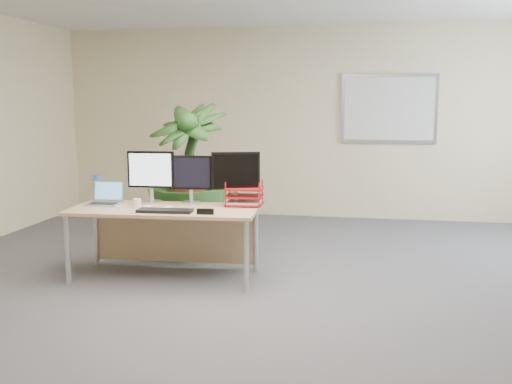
% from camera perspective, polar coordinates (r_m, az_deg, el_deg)
% --- Properties ---
extents(floor, '(8.00, 8.00, 0.00)m').
position_cam_1_polar(floor, '(4.54, -0.90, -12.08)').
color(floor, '#47474C').
rests_on(floor, ground).
extents(back_wall, '(7.00, 0.04, 2.70)m').
position_cam_1_polar(back_wall, '(8.20, 4.63, 6.91)').
color(back_wall, beige).
rests_on(back_wall, floor).
extents(whiteboard, '(1.30, 0.04, 0.95)m').
position_cam_1_polar(whiteboard, '(8.13, 13.15, 8.10)').
color(whiteboard, '#B0B0B5').
rests_on(whiteboard, back_wall).
extents(desk, '(1.76, 0.81, 0.66)m').
position_cam_1_polar(desk, '(5.46, -8.85, -2.83)').
color(desk, tan).
rests_on(desk, floor).
extents(floor_plant, '(1.05, 1.05, 1.50)m').
position_cam_1_polar(floor_plant, '(6.03, -6.84, 0.47)').
color(floor_plant, '#163714').
rests_on(floor_plant, floor).
extents(monitor_left, '(0.45, 0.21, 0.50)m').
position_cam_1_polar(monitor_left, '(5.58, -10.46, 1.83)').
color(monitor_left, silver).
rests_on(monitor_left, desk).
extents(monitor_right, '(0.42, 0.19, 0.47)m').
position_cam_1_polar(monitor_right, '(5.49, -6.53, 1.57)').
color(monitor_right, silver).
rests_on(monitor_right, desk).
extents(monitor_dark, '(0.45, 0.21, 0.51)m').
position_cam_1_polar(monitor_dark, '(5.37, -2.04, 1.72)').
color(monitor_dark, silver).
rests_on(monitor_dark, desk).
extents(laptop, '(0.32, 0.28, 0.22)m').
position_cam_1_polar(laptop, '(5.65, -14.78, -0.61)').
color(laptop, silver).
rests_on(laptop, desk).
extents(keyboard, '(0.50, 0.19, 0.03)m').
position_cam_1_polar(keyboard, '(5.13, -9.08, -1.85)').
color(keyboard, black).
rests_on(keyboard, desk).
extents(coffee_mug, '(0.11, 0.08, 0.08)m').
position_cam_1_polar(coffee_mug, '(5.39, -11.85, -1.12)').
color(coffee_mug, white).
rests_on(coffee_mug, desk).
extents(spiral_notebook, '(0.26, 0.19, 0.01)m').
position_cam_1_polar(spiral_notebook, '(5.34, -9.94, -1.56)').
color(spiral_notebook, silver).
rests_on(spiral_notebook, desk).
extents(orange_pen, '(0.13, 0.04, 0.01)m').
position_cam_1_polar(orange_pen, '(5.35, -9.71, -1.41)').
color(orange_pen, '#D25117').
rests_on(orange_pen, spiral_notebook).
extents(yellow_highlighter, '(0.11, 0.03, 0.02)m').
position_cam_1_polar(yellow_highlighter, '(5.25, -7.57, -1.66)').
color(yellow_highlighter, yellow).
rests_on(yellow_highlighter, desk).
extents(water_bottle, '(0.07, 0.07, 0.26)m').
position_cam_1_polar(water_bottle, '(5.83, -15.64, 0.30)').
color(water_bottle, silver).
rests_on(water_bottle, desk).
extents(letter_tray, '(0.36, 0.28, 0.16)m').
position_cam_1_polar(letter_tray, '(5.39, -1.19, -0.58)').
color(letter_tray, maroon).
rests_on(letter_tray, desk).
extents(stapler, '(0.15, 0.05, 0.05)m').
position_cam_1_polar(stapler, '(4.99, -5.08, -1.96)').
color(stapler, black).
rests_on(stapler, desk).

